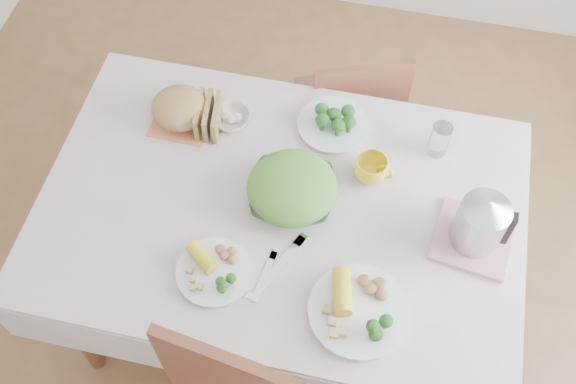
% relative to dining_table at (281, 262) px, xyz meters
% --- Properties ---
extents(floor, '(3.60, 3.60, 0.00)m').
position_rel_dining_table_xyz_m(floor, '(0.00, 0.00, -0.38)').
color(floor, brown).
rests_on(floor, ground).
extents(dining_table, '(1.40, 0.90, 0.75)m').
position_rel_dining_table_xyz_m(dining_table, '(0.00, 0.00, 0.00)').
color(dining_table, brown).
rests_on(dining_table, floor).
extents(tablecloth, '(1.50, 1.00, 0.01)m').
position_rel_dining_table_xyz_m(tablecloth, '(0.00, 0.00, 0.38)').
color(tablecloth, beige).
rests_on(tablecloth, dining_table).
extents(chair_far, '(0.49, 0.49, 0.83)m').
position_rel_dining_table_xyz_m(chair_far, '(0.11, 0.72, 0.09)').
color(chair_far, brown).
rests_on(chair_far, floor).
extents(salad_bowl, '(0.29, 0.29, 0.06)m').
position_rel_dining_table_xyz_m(salad_bowl, '(0.03, 0.03, 0.42)').
color(salad_bowl, white).
rests_on(salad_bowl, tablecloth).
extents(dinner_plate_left, '(0.31, 0.31, 0.02)m').
position_rel_dining_table_xyz_m(dinner_plate_left, '(-0.14, -0.27, 0.40)').
color(dinner_plate_left, white).
rests_on(dinner_plate_left, tablecloth).
extents(dinner_plate_right, '(0.32, 0.32, 0.02)m').
position_rel_dining_table_xyz_m(dinner_plate_right, '(0.29, -0.30, 0.40)').
color(dinner_plate_right, white).
rests_on(dinner_plate_right, tablecloth).
extents(broccoli_plate, '(0.25, 0.25, 0.02)m').
position_rel_dining_table_xyz_m(broccoli_plate, '(0.10, 0.34, 0.40)').
color(broccoli_plate, beige).
rests_on(broccoli_plate, tablecloth).
extents(napkin, '(0.20, 0.20, 0.00)m').
position_rel_dining_table_xyz_m(napkin, '(-0.40, 0.26, 0.39)').
color(napkin, '#DF764A').
rests_on(napkin, tablecloth).
extents(bread_loaf, '(0.24, 0.24, 0.11)m').
position_rel_dining_table_xyz_m(bread_loaf, '(-0.40, 0.26, 0.45)').
color(bread_loaf, olive).
rests_on(bread_loaf, napkin).
extents(fruit_bowl, '(0.13, 0.13, 0.04)m').
position_rel_dining_table_xyz_m(fruit_bowl, '(-0.23, 0.29, 0.41)').
color(fruit_bowl, white).
rests_on(fruit_bowl, tablecloth).
extents(yellow_mug, '(0.13, 0.13, 0.09)m').
position_rel_dining_table_xyz_m(yellow_mug, '(0.25, 0.17, 0.43)').
color(yellow_mug, yellow).
rests_on(yellow_mug, tablecloth).
extents(glass_tumbler, '(0.07, 0.07, 0.12)m').
position_rel_dining_table_xyz_m(glass_tumbler, '(0.45, 0.32, 0.45)').
color(glass_tumbler, white).
rests_on(glass_tumbler, tablecloth).
extents(pink_tray, '(0.25, 0.25, 0.02)m').
position_rel_dining_table_xyz_m(pink_tray, '(0.59, 0.01, 0.40)').
color(pink_tray, '#CC7C8F').
rests_on(pink_tray, tablecloth).
extents(electric_kettle, '(0.19, 0.19, 0.20)m').
position_rel_dining_table_xyz_m(electric_kettle, '(0.59, 0.01, 0.51)').
color(electric_kettle, '#B2B5BA').
rests_on(electric_kettle, pink_tray).
extents(fork_left, '(0.04, 0.17, 0.00)m').
position_rel_dining_table_xyz_m(fork_left, '(0.01, -0.24, 0.39)').
color(fork_left, silver).
rests_on(fork_left, tablecloth).
extents(fork_right, '(0.11, 0.20, 0.00)m').
position_rel_dining_table_xyz_m(fork_right, '(0.05, -0.19, 0.39)').
color(fork_right, silver).
rests_on(fork_right, tablecloth).
extents(knife, '(0.17, 0.03, 0.00)m').
position_rel_dining_table_xyz_m(knife, '(-0.10, -0.31, 0.39)').
color(knife, silver).
rests_on(knife, tablecloth).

